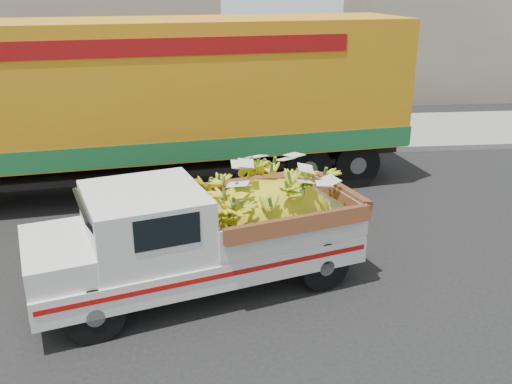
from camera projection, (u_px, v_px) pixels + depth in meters
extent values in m
plane|color=black|center=(198.00, 275.00, 9.42)|extent=(100.00, 100.00, 0.00)
cube|color=gray|center=(196.00, 154.00, 15.66)|extent=(60.00, 0.25, 0.15)
cube|color=gray|center=(195.00, 135.00, 17.62)|extent=(60.00, 4.00, 0.14)
cylinder|color=black|center=(94.00, 314.00, 7.60)|extent=(0.84, 0.46, 0.81)
cylinder|color=black|center=(79.00, 264.00, 8.93)|extent=(0.84, 0.46, 0.81)
cylinder|color=black|center=(323.00, 265.00, 8.89)|extent=(0.84, 0.46, 0.81)
cylinder|color=black|center=(281.00, 228.00, 10.23)|extent=(0.84, 0.46, 0.81)
cube|color=silver|center=(198.00, 254.00, 8.83)|extent=(5.29, 3.21, 0.41)
cube|color=#A50F0C|center=(217.00, 277.00, 8.02)|extent=(4.66, 1.47, 0.07)
cube|color=silver|center=(30.00, 293.00, 7.96)|extent=(0.63, 1.72, 0.15)
cube|color=silver|center=(56.00, 255.00, 7.93)|extent=(1.37, 1.89, 0.38)
cube|color=silver|center=(145.00, 222.00, 8.30)|extent=(2.08, 2.14, 0.95)
cube|color=black|center=(168.00, 232.00, 7.53)|extent=(0.87, 0.28, 0.45)
cube|color=silver|center=(272.00, 214.00, 9.13)|extent=(2.87, 2.45, 0.54)
ellipsoid|color=yellow|center=(266.00, 221.00, 9.13)|extent=(2.54, 2.03, 1.36)
cylinder|color=black|center=(356.00, 164.00, 13.29)|extent=(1.14, 0.48, 1.10)
cylinder|color=black|center=(325.00, 142.00, 15.11)|extent=(1.14, 0.48, 1.10)
cylinder|color=black|center=(307.00, 168.00, 13.01)|extent=(1.14, 0.48, 1.10)
cylinder|color=black|center=(282.00, 145.00, 14.83)|extent=(1.14, 0.48, 1.10)
cube|color=black|center=(148.00, 157.00, 13.02)|extent=(12.02, 2.75, 0.36)
cube|color=#C68113|center=(143.00, 87.00, 12.46)|extent=(12.00, 4.20, 2.84)
cube|color=#1A5D2F|center=(147.00, 139.00, 12.87)|extent=(12.06, 4.23, 0.45)
cube|color=maroon|center=(144.00, 48.00, 10.98)|extent=(8.31, 1.25, 0.35)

